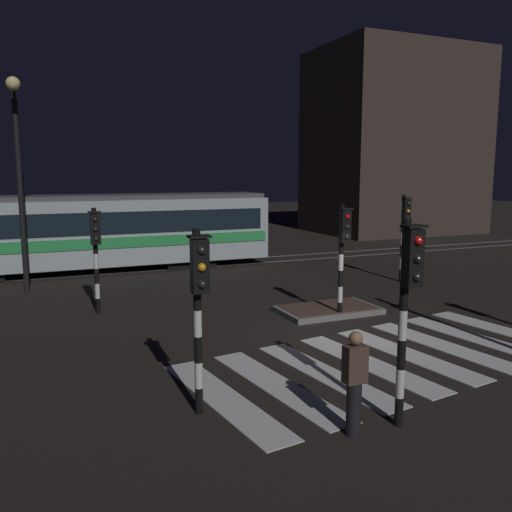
% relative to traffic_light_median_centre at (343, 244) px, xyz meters
% --- Properties ---
extents(ground_plane, '(120.00, 120.00, 0.00)m').
position_rel_traffic_light_median_centre_xyz_m(ground_plane, '(-0.85, -1.40, -2.16)').
color(ground_plane, black).
extents(rail_near, '(80.00, 0.12, 0.03)m').
position_rel_traffic_light_median_centre_xyz_m(rail_near, '(-0.85, 9.79, -2.14)').
color(rail_near, '#59595E').
rests_on(rail_near, ground).
extents(rail_far, '(80.00, 0.12, 0.03)m').
position_rel_traffic_light_median_centre_xyz_m(rail_far, '(-0.85, 11.22, -2.14)').
color(rail_far, '#59595E').
rests_on(rail_far, ground).
extents(crosswalk_zebra, '(9.53, 5.31, 0.02)m').
position_rel_traffic_light_median_centre_xyz_m(crosswalk_zebra, '(-0.85, -3.28, -2.15)').
color(crosswalk_zebra, silver).
rests_on(crosswalk_zebra, ground).
extents(traffic_island, '(2.94, 1.74, 0.18)m').
position_rel_traffic_light_median_centre_xyz_m(traffic_island, '(0.01, 0.75, -2.07)').
color(traffic_island, slate).
rests_on(traffic_island, ground).
extents(traffic_light_median_centre, '(0.36, 0.42, 3.27)m').
position_rel_traffic_light_median_centre_xyz_m(traffic_light_median_centre, '(0.00, 0.00, 0.00)').
color(traffic_light_median_centre, black).
rests_on(traffic_light_median_centre, ground).
extents(traffic_light_corner_far_right, '(0.36, 0.42, 3.34)m').
position_rel_traffic_light_median_centre_xyz_m(traffic_light_corner_far_right, '(5.00, 3.58, 0.04)').
color(traffic_light_corner_far_right, black).
rests_on(traffic_light_corner_far_right, ground).
extents(traffic_light_corner_far_left, '(0.36, 0.42, 3.14)m').
position_rel_traffic_light_median_centre_xyz_m(traffic_light_corner_far_left, '(-6.32, 3.35, -0.09)').
color(traffic_light_corner_far_left, black).
rests_on(traffic_light_corner_far_left, ground).
extents(traffic_light_corner_near_left, '(0.36, 0.42, 3.22)m').
position_rel_traffic_light_median_centre_xyz_m(traffic_light_corner_near_left, '(-5.57, -4.32, -0.03)').
color(traffic_light_corner_near_left, black).
rests_on(traffic_light_corner_near_left, ground).
extents(traffic_light_kerb_mid_left, '(0.36, 0.42, 3.43)m').
position_rel_traffic_light_median_centre_xyz_m(traffic_light_kerb_mid_left, '(-2.68, -6.07, 0.11)').
color(traffic_light_kerb_mid_left, black).
rests_on(traffic_light_kerb_mid_left, ground).
extents(street_lamp_trackside_left, '(0.44, 1.21, 7.15)m').
position_rel_traffic_light_median_centre_xyz_m(street_lamp_trackside_left, '(-8.26, 6.98, 2.38)').
color(street_lamp_trackside_left, black).
rests_on(street_lamp_trackside_left, ground).
extents(tram, '(15.72, 2.58, 4.15)m').
position_rel_traffic_light_median_centre_xyz_m(tram, '(-5.85, 10.50, -0.41)').
color(tram, '#B2BCC1').
rests_on(tram, ground).
extents(pedestrian_waiting_at_kerb, '(0.36, 0.24, 1.71)m').
position_rel_traffic_light_median_centre_xyz_m(pedestrian_waiting_at_kerb, '(-3.56, -5.96, -1.28)').
color(pedestrian_waiting_at_kerb, black).
rests_on(pedestrian_waiting_at_kerb, ground).
extents(building_backdrop, '(10.88, 8.00, 12.55)m').
position_rel_traffic_light_median_centre_xyz_m(building_backdrop, '(16.02, 18.77, 4.12)').
color(building_backdrop, '#382D28').
rests_on(building_backdrop, ground).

